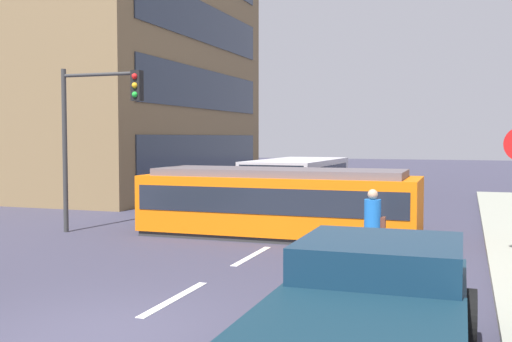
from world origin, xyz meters
name	(u,v)px	position (x,y,z in m)	size (l,w,h in m)	color
ground_plane	(297,231)	(0.00, 10.00, 0.00)	(120.00, 120.00, 0.00)	#383749
lane_stripe_1	(175,299)	(0.00, 2.00, 0.01)	(0.16, 2.40, 0.01)	silver
lane_stripe_2	(252,256)	(0.00, 6.00, 0.01)	(0.16, 2.40, 0.01)	silver
lane_stripe_3	(332,212)	(0.00, 14.92, 0.01)	(0.16, 2.40, 0.01)	silver
lane_stripe_4	(359,197)	(0.00, 20.92, 0.01)	(0.16, 2.40, 0.01)	silver
streetcar_tram	(279,202)	(-0.24, 8.92, 0.98)	(7.70, 2.57, 1.90)	orange
city_bus	(297,182)	(-1.24, 14.58, 1.12)	(2.72, 5.98, 1.95)	#BFBAC1
pedestrian_crossing	(373,223)	(2.83, 5.81, 0.94)	(0.45, 0.36, 1.67)	navy
pickup_truck_parked	(374,312)	(3.75, -0.45, 0.80)	(2.30, 5.01, 1.55)	#112C3C
traffic_light_mast	(95,118)	(-5.33, 7.64, 3.34)	(2.62, 0.33, 4.76)	#333333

